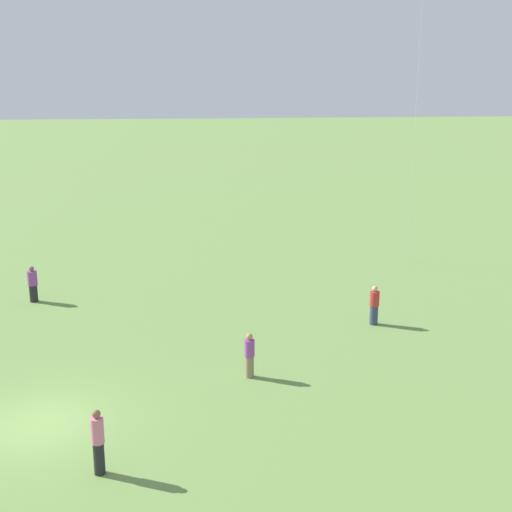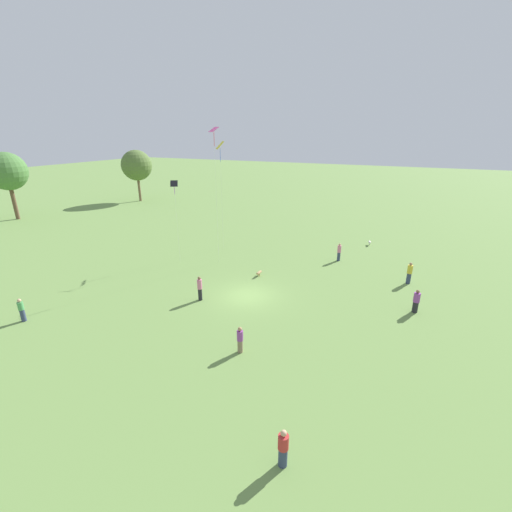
% 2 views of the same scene
% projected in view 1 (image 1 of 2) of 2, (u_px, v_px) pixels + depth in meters
% --- Properties ---
extents(ground_plane, '(240.00, 240.00, 0.00)m').
position_uv_depth(ground_plane, '(41.00, 424.00, 22.25)').
color(ground_plane, '#6B8E47').
extents(person_2, '(0.52, 0.52, 1.66)m').
position_uv_depth(person_2, '(249.00, 355.00, 25.31)').
color(person_2, '#847056').
rests_on(person_2, ground_plane).
extents(person_5, '(0.45, 0.45, 1.93)m').
position_uv_depth(person_5, '(98.00, 442.00, 19.31)').
color(person_5, '#232328').
rests_on(person_5, ground_plane).
extents(person_6, '(0.56, 0.56, 1.72)m').
position_uv_depth(person_6, '(374.00, 305.00, 30.39)').
color(person_6, '#333D5B').
rests_on(person_6, ground_plane).
extents(person_7, '(0.63, 0.63, 1.73)m').
position_uv_depth(person_7, '(33.00, 284.00, 33.27)').
color(person_7, '#232328').
rests_on(person_7, ground_plane).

